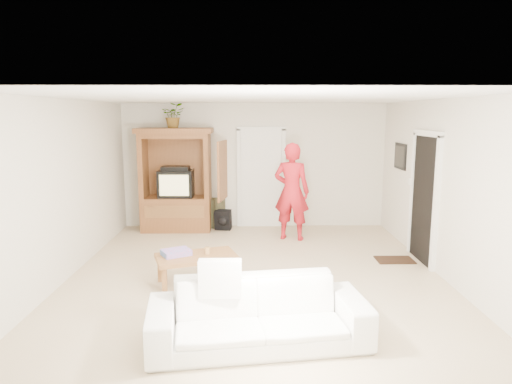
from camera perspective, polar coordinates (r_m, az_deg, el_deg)
floor at (r=6.99m, az=-0.07°, el=-10.17°), size 6.00×6.00×0.00m
ceiling at (r=6.58m, az=-0.08°, el=11.64°), size 6.00×6.00×0.00m
wall_back at (r=9.64m, az=-0.25°, el=3.30°), size 5.50×0.00×5.50m
wall_front at (r=3.74m, az=0.37°, el=-7.13°), size 5.50×0.00×5.50m
wall_left at (r=7.18m, az=-22.58°, el=0.33°), size 0.00×6.00×6.00m
wall_right at (r=7.23m, az=22.27°, el=0.40°), size 0.00×6.00×6.00m
armoire at (r=9.47m, az=-9.81°, el=0.66°), size 1.82×1.14×2.10m
door_back at (r=9.64m, az=0.65°, el=1.63°), size 0.85×0.05×2.04m
doorway_right at (r=7.82m, az=20.28°, el=-0.90°), size 0.05×0.90×2.04m
framed_picture at (r=8.96m, az=17.60°, el=4.29°), size 0.03×0.60×0.48m
doormat at (r=7.92m, az=16.94°, el=-8.13°), size 0.60×0.40×0.02m
plant at (r=9.33m, az=-10.24°, el=9.38°), size 0.47×0.41×0.49m
man at (r=8.67m, az=4.48°, el=0.06°), size 0.78×0.62×1.86m
sofa at (r=4.91m, az=0.29°, el=-14.98°), size 2.36×1.19×0.66m
coffee_table at (r=6.57m, az=-7.47°, el=-8.27°), size 1.24×0.92×0.41m
towel at (r=6.58m, az=-9.95°, el=-7.45°), size 0.47×0.43×0.08m
candle at (r=6.57m, az=-6.12°, el=-7.29°), size 0.08×0.08×0.10m
backpack_black at (r=9.49m, az=-4.13°, el=-3.55°), size 0.36×0.25×0.41m
backpack_olive at (r=9.68m, az=-4.94°, el=-2.65°), size 0.36×0.29×0.62m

